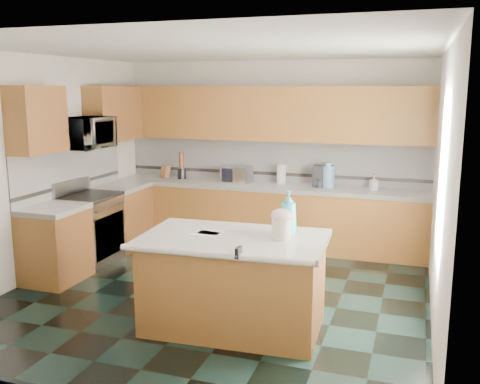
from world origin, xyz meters
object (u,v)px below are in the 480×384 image
at_px(soap_bottle_island, 288,212).
at_px(coffee_maker, 320,176).
at_px(toaster_oven, 237,174).
at_px(knife_block, 165,172).
at_px(treat_jar, 281,229).
at_px(island_base, 234,285).
at_px(island_top, 234,239).

xyz_separation_m(soap_bottle_island, coffee_maker, (-0.17, 2.62, -0.06)).
bearing_deg(toaster_oven, knife_block, -173.12).
distance_m(treat_jar, knife_block, 3.77).
bearing_deg(toaster_oven, island_base, -64.84).
height_order(island_top, soap_bottle_island, soap_bottle_island).
height_order(island_top, knife_block, knife_block).
bearing_deg(island_top, soap_bottle_island, 24.54).
distance_m(island_top, treat_jar, 0.47).
xyz_separation_m(island_base, toaster_oven, (-0.94, 2.83, 0.61)).
relative_size(island_base, coffee_maker, 5.42).
distance_m(island_base, soap_bottle_island, 0.88).
height_order(island_base, soap_bottle_island, soap_bottle_island).
xyz_separation_m(soap_bottle_island, knife_block, (-2.59, 2.59, -0.11)).
height_order(soap_bottle_island, coffee_maker, soap_bottle_island).
bearing_deg(coffee_maker, island_top, -100.64).
bearing_deg(island_base, knife_block, 123.80).
bearing_deg(coffee_maker, treat_jar, -91.61).
bearing_deg(island_top, toaster_oven, 105.30).
distance_m(island_base, treat_jar, 0.74).
distance_m(island_top, knife_block, 3.54).
relative_size(island_base, treat_jar, 8.61).
bearing_deg(island_base, island_top, 0.00).
relative_size(island_top, treat_jar, 9.13).
bearing_deg(island_base, treat_jar, 4.81).
bearing_deg(coffee_maker, soap_bottle_island, -90.96).
bearing_deg(soap_bottle_island, coffee_maker, 73.17).
bearing_deg(soap_bottle_island, treat_jar, -116.90).
bearing_deg(soap_bottle_island, island_top, -173.00).
height_order(island_base, island_top, island_top).
relative_size(island_top, coffee_maker, 5.75).
bearing_deg(island_top, knife_block, 123.80).
height_order(island_top, toaster_oven, toaster_oven).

